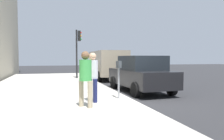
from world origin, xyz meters
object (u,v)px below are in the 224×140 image
parking_meter (119,72)px  pedestrian_bystander (85,74)px  parked_sedan_near (141,74)px  parked_van_far (107,63)px  traffic_signal (78,46)px  pedestrian_at_meter (93,73)px

parking_meter → pedestrian_bystander: size_ratio=0.81×
parking_meter → pedestrian_bystander: pedestrian_bystander is taller
parked_sedan_near → parked_van_far: parked_van_far is taller
parked_sedan_near → traffic_signal: (6.54, 2.24, 1.68)m
pedestrian_at_meter → pedestrian_bystander: bearing=-131.9°
parking_meter → pedestrian_bystander: bearing=127.1°
pedestrian_at_meter → pedestrian_bystander: size_ratio=0.98×
pedestrian_bystander → traffic_signal: (9.77, -0.99, 1.41)m
parking_meter → traffic_signal: bearing=2.8°
pedestrian_bystander → parked_sedan_near: bearing=7.9°
parked_sedan_near → parked_van_far: bearing=0.0°
parking_meter → pedestrian_at_meter: (-0.28, 1.04, -0.02)m
parking_meter → pedestrian_bystander: 1.77m
parking_meter → pedestrian_at_meter: bearing=105.0°
pedestrian_bystander → parked_sedan_near: (3.23, -3.22, -0.27)m
parked_sedan_near → traffic_signal: 7.11m
parked_sedan_near → traffic_signal: size_ratio=1.24×
traffic_signal → parked_sedan_near: bearing=-161.1°
pedestrian_bystander → parked_van_far: size_ratio=0.33×
parked_van_far → pedestrian_at_meter: bearing=162.3°
pedestrian_bystander → traffic_signal: bearing=47.1°
pedestrian_at_meter → parked_van_far: 9.38m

